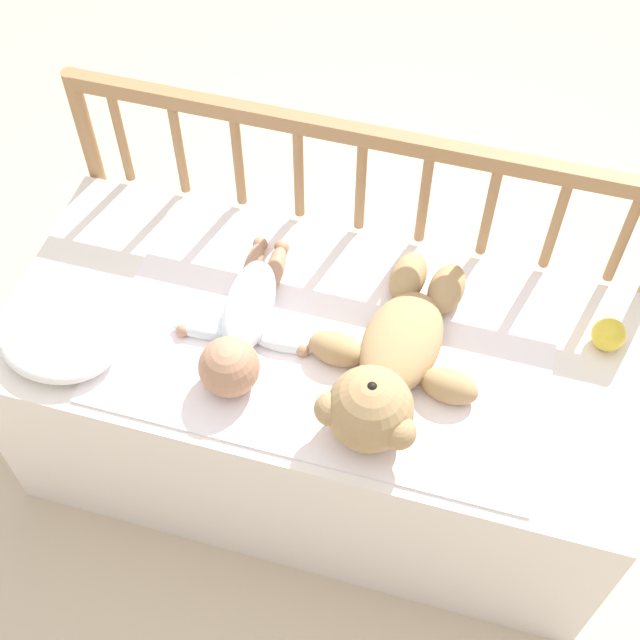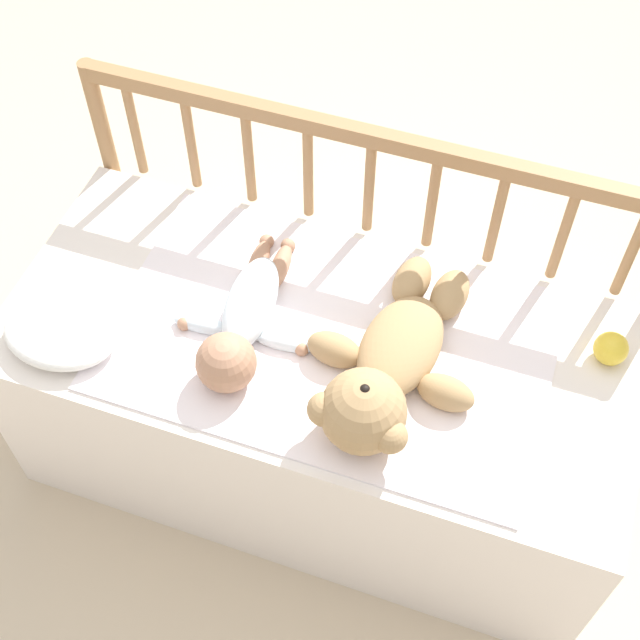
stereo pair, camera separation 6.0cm
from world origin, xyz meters
TOP-DOWN VIEW (x-y plane):
  - ground_plane at (0.00, 0.00)m, footprint 12.00×12.00m
  - crib_mattress at (0.00, 0.00)m, footprint 1.29×0.59m
  - crib_rail at (0.00, 0.32)m, footprint 1.29×0.04m
  - blanket at (0.02, 0.00)m, footprint 0.88×0.55m
  - teddy_bear at (0.16, -0.07)m, footprint 0.35×0.50m
  - baby at (-0.14, -0.04)m, footprint 0.30×0.42m
  - small_pillow at (-0.48, -0.17)m, footprint 0.23×0.18m
  - toy_ball at (0.55, 0.14)m, footprint 0.07×0.07m

SIDE VIEW (x-z plane):
  - ground_plane at x=0.00m, z-range 0.00..0.00m
  - crib_mattress at x=0.00m, z-range 0.00..0.50m
  - blanket at x=0.02m, z-range 0.50..0.51m
  - small_pillow at x=-0.48m, z-range 0.50..0.56m
  - toy_ball at x=0.55m, z-range 0.50..0.57m
  - baby at x=-0.14m, z-range 0.49..0.61m
  - teddy_bear at x=0.16m, z-range 0.48..0.64m
  - crib_rail at x=0.00m, z-range 0.17..0.96m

